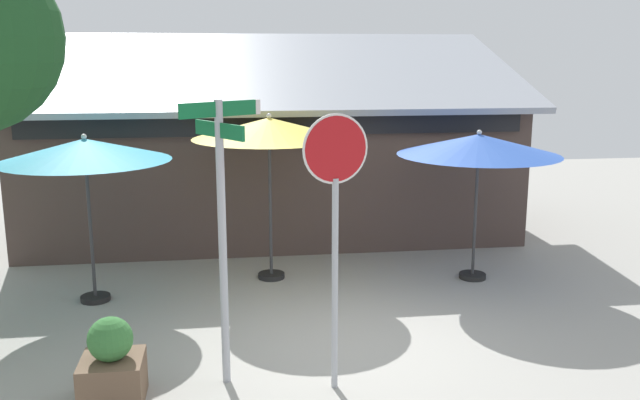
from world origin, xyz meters
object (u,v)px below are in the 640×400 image
patio_umbrella_teal_left (85,151)px  patio_umbrella_mustard_center (269,129)px  street_sign_post (222,214)px  patio_umbrella_royal_blue_right (479,146)px  stop_sign (335,203)px  sidewalk_planter (112,366)px

patio_umbrella_teal_left → patio_umbrella_mustard_center: bearing=14.5°
patio_umbrella_mustard_center → street_sign_post: bearing=-101.8°
street_sign_post → patio_umbrella_royal_blue_right: 5.12m
patio_umbrella_teal_left → patio_umbrella_mustard_center: size_ratio=0.93×
stop_sign → patio_umbrella_teal_left: 4.48m
patio_umbrella_teal_left → sidewalk_planter: patio_umbrella_teal_left is taller
patio_umbrella_teal_left → street_sign_post: bearing=-55.9°
stop_sign → patio_umbrella_royal_blue_right: stop_sign is taller
patio_umbrella_mustard_center → sidewalk_planter: (-1.96, -3.89, -2.06)m
stop_sign → sidewalk_planter: bearing=180.0°
patio_umbrella_mustard_center → patio_umbrella_royal_blue_right: (3.30, -0.47, -0.26)m
stop_sign → sidewalk_planter: (-2.40, 0.00, -1.71)m
stop_sign → sidewalk_planter: 2.94m
street_sign_post → patio_umbrella_royal_blue_right: street_sign_post is taller
stop_sign → patio_umbrella_teal_left: size_ratio=1.21×
stop_sign → patio_umbrella_mustard_center: 3.93m
stop_sign → patio_umbrella_royal_blue_right: size_ratio=1.18×
patio_umbrella_royal_blue_right → sidewalk_planter: (-5.26, -3.42, -1.81)m
patio_umbrella_teal_left → sidewalk_planter: (0.75, -3.19, -1.87)m
patio_umbrella_mustard_center → sidewalk_planter: size_ratio=2.86×
street_sign_post → patio_umbrella_mustard_center: bearing=78.2°
street_sign_post → stop_sign: size_ratio=1.04×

